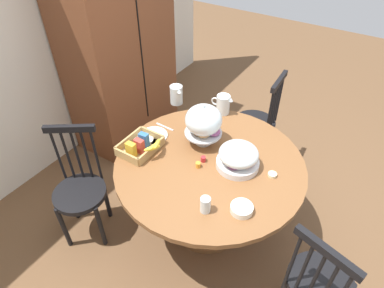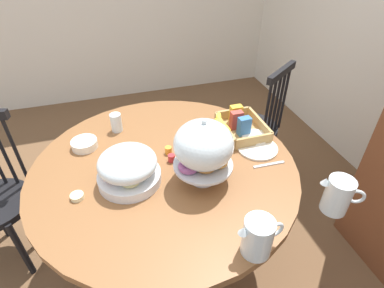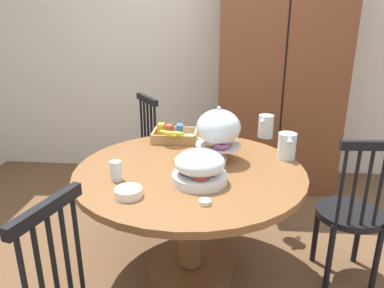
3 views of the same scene
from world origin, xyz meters
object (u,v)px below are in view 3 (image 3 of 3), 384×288
object	(u,v)px
fruit_platter_covered	(200,168)
drinking_glass	(116,171)
orange_juice_pitcher	(287,147)
china_plate_small	(188,136)
wooden_armoire	(279,85)
dining_table	(190,196)
pastry_stand_with_dome	(218,130)
cereal_bowl	(128,192)
milk_pitcher	(266,127)
china_plate_large	(199,139)
butter_dish	(204,202)
windsor_chair_facing_door	(135,159)
windsor_chair_by_cabinet	(351,215)
cereal_basket	(173,135)

from	to	relation	value
fruit_platter_covered	drinking_glass	xyz separation A→B (m)	(-0.46, -0.01, -0.03)
orange_juice_pitcher	china_plate_small	xyz separation A→B (m)	(-0.66, 0.33, -0.06)
wooden_armoire	dining_table	world-z (taller)	wooden_armoire
pastry_stand_with_dome	fruit_platter_covered	distance (m)	0.37
fruit_platter_covered	cereal_bowl	xyz separation A→B (m)	(-0.34, -0.20, -0.06)
fruit_platter_covered	milk_pitcher	world-z (taller)	fruit_platter_covered
china_plate_large	butter_dish	distance (m)	0.95
windsor_chair_facing_door	fruit_platter_covered	size ratio (longest dim) A/B	3.25
pastry_stand_with_dome	china_plate_small	world-z (taller)	pastry_stand_with_dome
dining_table	milk_pitcher	bearing A→B (deg)	51.62
orange_juice_pitcher	wooden_armoire	bearing A→B (deg)	85.33
orange_juice_pitcher	china_plate_large	size ratio (longest dim) A/B	0.89
windsor_chair_by_cabinet	drinking_glass	bearing A→B (deg)	-170.46
drinking_glass	butter_dish	distance (m)	0.55
wooden_armoire	windsor_chair_by_cabinet	size ratio (longest dim) A/B	2.01
fruit_platter_covered	milk_pitcher	distance (m)	0.93
dining_table	drinking_glass	bearing A→B (deg)	-153.36
wooden_armoire	china_plate_small	world-z (taller)	wooden_armoire
cereal_basket	china_plate_large	size ratio (longest dim) A/B	1.44
pastry_stand_with_dome	butter_dish	xyz separation A→B (m)	(-0.05, -0.58, -0.19)
wooden_armoire	dining_table	xyz separation A→B (m)	(-0.69, -1.44, -0.43)
china_plate_large	cereal_bowl	world-z (taller)	cereal_bowl
fruit_platter_covered	china_plate_small	size ratio (longest dim) A/B	2.00
windsor_chair_facing_door	cereal_bowl	size ratio (longest dim) A/B	6.96
cereal_bowl	butter_dish	world-z (taller)	cereal_bowl
pastry_stand_with_dome	milk_pitcher	bearing A→B (deg)	54.68
dining_table	windsor_chair_facing_door	size ratio (longest dim) A/B	1.39
pastry_stand_with_dome	drinking_glass	size ratio (longest dim) A/B	3.13
dining_table	china_plate_small	xyz separation A→B (m)	(-0.07, 0.55, 0.20)
orange_juice_pitcher	windsor_chair_facing_door	bearing A→B (deg)	152.36
windsor_chair_by_cabinet	drinking_glass	xyz separation A→B (m)	(-1.37, -0.23, 0.34)
wooden_armoire	drinking_glass	xyz separation A→B (m)	(-1.08, -1.63, -0.19)
windsor_chair_facing_door	pastry_stand_with_dome	world-z (taller)	pastry_stand_with_dome
windsor_chair_facing_door	butter_dish	world-z (taller)	windsor_chair_facing_door
cereal_bowl	windsor_chair_by_cabinet	bearing A→B (deg)	18.47
wooden_armoire	orange_juice_pitcher	bearing A→B (deg)	-94.67
cereal_basket	drinking_glass	world-z (taller)	cereal_basket
orange_juice_pitcher	china_plate_small	world-z (taller)	orange_juice_pitcher
dining_table	butter_dish	xyz separation A→B (m)	(0.11, -0.43, 0.19)
dining_table	orange_juice_pitcher	distance (m)	0.68
pastry_stand_with_dome	china_plate_large	distance (m)	0.44
cereal_basket	cereal_bowl	size ratio (longest dim) A/B	2.26
china_plate_small	cereal_bowl	size ratio (longest dim) A/B	1.07
windsor_chair_facing_door	cereal_bowl	xyz separation A→B (m)	(0.27, -1.20, 0.31)
china_plate_large	butter_dish	world-z (taller)	butter_dish
dining_table	drinking_glass	world-z (taller)	drinking_glass
milk_pitcher	windsor_chair_by_cabinet	bearing A→B (deg)	-51.70
wooden_armoire	pastry_stand_with_dome	bearing A→B (deg)	-112.41
cereal_basket	drinking_glass	distance (m)	0.72
wooden_armoire	china_plate_small	distance (m)	1.19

